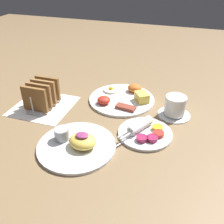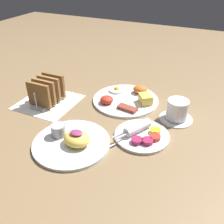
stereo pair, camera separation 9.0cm
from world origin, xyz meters
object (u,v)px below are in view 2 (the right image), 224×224
object	(u,v)px
plate_foreground	(72,140)
toast_rack	(47,91)
plate_breakfast	(127,99)
coffee_cup	(177,111)
plate_condiments	(142,134)

from	to	relation	value
plate_foreground	toast_rack	distance (m)	0.30
plate_breakfast	coffee_cup	distance (m)	0.22
toast_rack	plate_breakfast	bearing A→B (deg)	26.61
plate_condiments	toast_rack	distance (m)	0.42
plate_foreground	toast_rack	xyz separation A→B (m)	(-0.23, 0.18, 0.04)
plate_foreground	toast_rack	bearing A→B (deg)	141.27
coffee_cup	plate_breakfast	bearing A→B (deg)	167.19
plate_breakfast	toast_rack	xyz separation A→B (m)	(-0.29, -0.14, 0.04)
plate_condiments	toast_rack	size ratio (longest dim) A/B	1.22
plate_foreground	coffee_cup	xyz separation A→B (m)	(0.27, 0.28, 0.02)
toast_rack	plate_foreground	bearing A→B (deg)	-38.73
plate_foreground	plate_breakfast	bearing A→B (deg)	80.33
toast_rack	coffee_cup	size ratio (longest dim) A/B	1.23
plate_breakfast	coffee_cup	xyz separation A→B (m)	(0.21, -0.05, 0.02)
plate_breakfast	coffee_cup	bearing A→B (deg)	-12.81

